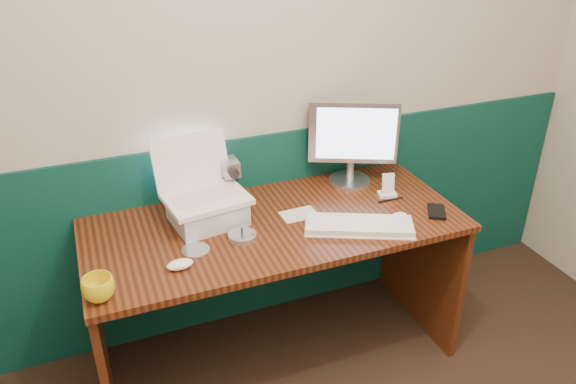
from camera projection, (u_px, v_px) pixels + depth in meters
name	position (u px, v px, depth m)	size (l,w,h in m)	color
back_wall	(260.00, 82.00, 2.48)	(3.50, 0.04, 2.50)	#BCB29F
wainscot	(264.00, 228.00, 2.82)	(3.48, 0.02, 1.00)	#073126
desk	(276.00, 292.00, 2.57)	(1.60, 0.70, 0.75)	black
laptop_riser	(207.00, 211.00, 2.37)	(0.29, 0.24, 0.10)	silver
laptop	(204.00, 171.00, 2.28)	(0.33, 0.26, 0.28)	white
monitor	(352.00, 143.00, 2.63)	(0.41, 0.12, 0.41)	silver
keyboard	(359.00, 226.00, 2.34)	(0.44, 0.15, 0.03)	white
mouse_right	(398.00, 217.00, 2.39)	(0.10, 0.06, 0.03)	white
mouse_left	(180.00, 264.00, 2.09)	(0.10, 0.06, 0.03)	white
mug	(99.00, 289.00, 1.92)	(0.11, 0.11, 0.09)	yellow
camcorder	(230.00, 180.00, 2.51)	(0.09, 0.14, 0.21)	silver
cd_spindle	(242.00, 236.00, 2.27)	(0.12, 0.12, 0.02)	silver
cd_loose_a	(196.00, 250.00, 2.20)	(0.11, 0.11, 0.00)	silver
pen	(390.00, 200.00, 2.56)	(0.01, 0.01, 0.13)	black
papers	(299.00, 214.00, 2.44)	(0.16, 0.10, 0.00)	silver
dock	(387.00, 194.00, 2.60)	(0.08, 0.06, 0.02)	white
music_player	(388.00, 184.00, 2.57)	(0.06, 0.01, 0.10)	white
pda	(437.00, 212.00, 2.45)	(0.07, 0.12, 0.01)	black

